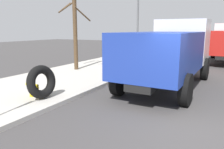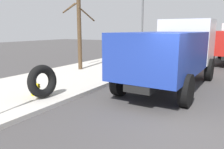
# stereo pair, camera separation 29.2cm
# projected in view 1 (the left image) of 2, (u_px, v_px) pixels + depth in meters

# --- Properties ---
(ground_plane) EXTENTS (80.00, 80.00, 0.00)m
(ground_plane) POSITION_uv_depth(u_px,v_px,m) (188.00, 125.00, 6.00)
(ground_plane) COLOR #423F3F
(sidewalk_curb) EXTENTS (36.00, 5.00, 0.15)m
(sidewalk_curb) POSITION_uv_depth(u_px,v_px,m) (19.00, 91.00, 8.98)
(sidewalk_curb) COLOR #BCB7AD
(sidewalk_curb) RESTS_ON ground
(fire_hydrant) EXTENTS (0.25, 0.56, 0.86)m
(fire_hydrant) POSITION_uv_depth(u_px,v_px,m) (32.00, 84.00, 7.98)
(fire_hydrant) COLOR yellow
(fire_hydrant) RESTS_ON sidewalk_curb
(loose_tire) EXTENTS (1.19, 0.52, 1.18)m
(loose_tire) POSITION_uv_depth(u_px,v_px,m) (42.00, 82.00, 7.69)
(loose_tire) COLOR black
(loose_tire) RESTS_ON sidewalk_curb
(dump_truck_blue) EXTENTS (7.05, 2.92, 3.00)m
(dump_truck_blue) POSITION_uv_depth(u_px,v_px,m) (170.00, 50.00, 9.94)
(dump_truck_blue) COLOR #1E3899
(dump_truck_blue) RESTS_ON ground
(bare_tree) EXTENTS (1.40, 1.49, 4.39)m
(bare_tree) POSITION_uv_depth(u_px,v_px,m) (75.00, 30.00, 13.07)
(bare_tree) COLOR #4C3823
(bare_tree) RESTS_ON sidewalk_curb
(street_light_pole) EXTENTS (0.12, 0.12, 5.12)m
(street_light_pole) POSITION_uv_depth(u_px,v_px,m) (138.00, 26.00, 14.58)
(street_light_pole) COLOR #595B5E
(street_light_pole) RESTS_ON sidewalk_curb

